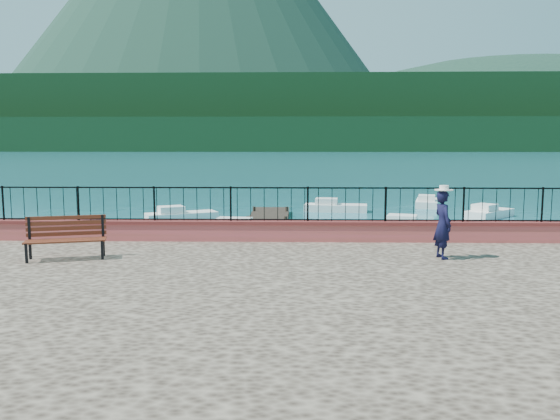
{
  "coord_description": "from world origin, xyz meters",
  "views": [
    {
      "loc": [
        -0.68,
        -11.73,
        3.96
      ],
      "look_at": [
        -1.05,
        2.0,
        2.3
      ],
      "focal_mm": 35.0,
      "sensor_mm": 36.0,
      "label": 1
    }
  ],
  "objects_px": {
    "boat_2": "(489,210)",
    "boat_4": "(336,205)",
    "boat_0": "(248,227)",
    "boat_3": "(181,213)",
    "park_bench": "(66,247)",
    "boat_5": "(427,200)",
    "person": "(443,225)",
    "boat_1": "(414,224)"
  },
  "relations": [
    {
      "from": "boat_4",
      "to": "boat_5",
      "type": "distance_m",
      "value": 6.66
    },
    {
      "from": "boat_3",
      "to": "boat_5",
      "type": "distance_m",
      "value": 15.94
    },
    {
      "from": "boat_2",
      "to": "boat_5",
      "type": "height_order",
      "value": "same"
    },
    {
      "from": "boat_2",
      "to": "boat_3",
      "type": "relative_size",
      "value": 0.9
    },
    {
      "from": "park_bench",
      "to": "person",
      "type": "xyz_separation_m",
      "value": [
        9.09,
        0.33,
        0.52
      ]
    },
    {
      "from": "park_bench",
      "to": "boat_0",
      "type": "height_order",
      "value": "park_bench"
    },
    {
      "from": "park_bench",
      "to": "boat_3",
      "type": "relative_size",
      "value": 0.53
    },
    {
      "from": "person",
      "to": "boat_1",
      "type": "height_order",
      "value": "person"
    },
    {
      "from": "person",
      "to": "boat_3",
      "type": "distance_m",
      "value": 17.78
    },
    {
      "from": "boat_1",
      "to": "boat_3",
      "type": "relative_size",
      "value": 1.0
    },
    {
      "from": "park_bench",
      "to": "boat_4",
      "type": "relative_size",
      "value": 0.53
    },
    {
      "from": "park_bench",
      "to": "boat_1",
      "type": "bearing_deg",
      "value": 31.12
    },
    {
      "from": "boat_2",
      "to": "boat_4",
      "type": "bearing_deg",
      "value": 118.68
    },
    {
      "from": "boat_4",
      "to": "boat_5",
      "type": "xyz_separation_m",
      "value": [
        6.04,
        2.81,
        0.0
      ]
    },
    {
      "from": "boat_3",
      "to": "person",
      "type": "bearing_deg",
      "value": -84.28
    },
    {
      "from": "boat_1",
      "to": "boat_4",
      "type": "bearing_deg",
      "value": 128.04
    },
    {
      "from": "boat_0",
      "to": "boat_2",
      "type": "relative_size",
      "value": 1.29
    },
    {
      "from": "boat_0",
      "to": "boat_2",
      "type": "xyz_separation_m",
      "value": [
        12.55,
        6.31,
        0.0
      ]
    },
    {
      "from": "person",
      "to": "boat_1",
      "type": "xyz_separation_m",
      "value": [
        1.83,
        11.33,
        -1.63
      ]
    },
    {
      "from": "boat_3",
      "to": "boat_5",
      "type": "bearing_deg",
      "value": -1.14
    },
    {
      "from": "boat_0",
      "to": "boat_5",
      "type": "xyz_separation_m",
      "value": [
        10.48,
        11.66,
        0.0
      ]
    },
    {
      "from": "person",
      "to": "boat_0",
      "type": "bearing_deg",
      "value": 16.68
    },
    {
      "from": "person",
      "to": "boat_3",
      "type": "bearing_deg",
      "value": 20.29
    },
    {
      "from": "boat_2",
      "to": "boat_4",
      "type": "distance_m",
      "value": 8.5
    },
    {
      "from": "boat_3",
      "to": "boat_5",
      "type": "height_order",
      "value": "same"
    },
    {
      "from": "park_bench",
      "to": "boat_5",
      "type": "height_order",
      "value": "park_bench"
    },
    {
      "from": "park_bench",
      "to": "boat_4",
      "type": "distance_m",
      "value": 20.94
    },
    {
      "from": "boat_0",
      "to": "boat_5",
      "type": "height_order",
      "value": "same"
    },
    {
      "from": "park_bench",
      "to": "person",
      "type": "height_order",
      "value": "person"
    },
    {
      "from": "boat_3",
      "to": "park_bench",
      "type": "bearing_deg",
      "value": -115.19
    },
    {
      "from": "boat_1",
      "to": "boat_5",
      "type": "height_order",
      "value": "same"
    },
    {
      "from": "boat_5",
      "to": "boat_0",
      "type": "bearing_deg",
      "value": 152.77
    },
    {
      "from": "boat_0",
      "to": "boat_1",
      "type": "relative_size",
      "value": 1.16
    },
    {
      "from": "boat_0",
      "to": "boat_2",
      "type": "bearing_deg",
      "value": 34.0
    },
    {
      "from": "boat_2",
      "to": "boat_3",
      "type": "xyz_separation_m",
      "value": [
        -16.45,
        -1.52,
        0.0
      ]
    },
    {
      "from": "boat_0",
      "to": "boat_1",
      "type": "distance_m",
      "value": 7.5
    },
    {
      "from": "person",
      "to": "boat_1",
      "type": "distance_m",
      "value": 11.59
    },
    {
      "from": "boat_0",
      "to": "boat_4",
      "type": "distance_m",
      "value": 9.9
    },
    {
      "from": "park_bench",
      "to": "boat_5",
      "type": "distance_m",
      "value": 26.22
    },
    {
      "from": "person",
      "to": "boat_0",
      "type": "distance_m",
      "value": 11.71
    },
    {
      "from": "boat_4",
      "to": "person",
      "type": "bearing_deg",
      "value": -79.16
    },
    {
      "from": "park_bench",
      "to": "boat_5",
      "type": "bearing_deg",
      "value": 41.97
    }
  ]
}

